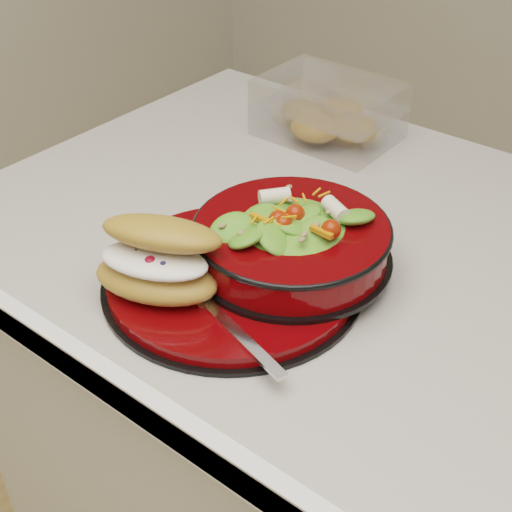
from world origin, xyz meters
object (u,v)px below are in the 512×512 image
Objects in this scene: fork at (228,324)px; dinner_plate at (233,278)px; island_counter at (379,490)px; pastry_box at (329,112)px; croissant at (158,260)px; salad_bowl at (292,234)px.

dinner_plate is at bearing 53.80° from fork.
pastry_box is at bearing 140.62° from island_counter.
croissant is at bearing -78.74° from pastry_box.
pastry_box is (-0.29, 0.24, 0.49)m from island_counter.
island_counter is at bearing 41.57° from salad_bowl.
pastry_box reaches higher than dinner_plate.
dinner_plate is 0.09m from salad_bowl.
island_counter is at bearing 47.09° from dinner_plate.
salad_bowl is at bearing 39.08° from croissant.
pastry_box reaches higher than fork.
croissant reaches higher than pastry_box.
island_counter is at bearing 29.89° from croissant.
fork reaches higher than island_counter.
island_counter is 7.54× the size of croissant.
fork is (0.10, 0.00, -0.04)m from croissant.
fork is at bearing -67.87° from pastry_box.
salad_bowl reaches higher than pastry_box.
island_counter is at bearing -5.28° from fork.
dinner_plate is at bearing -71.29° from pastry_box.
fork is (-0.10, -0.24, 0.47)m from island_counter.
croissant is 0.77× the size of pastry_box.
fork is (0.02, -0.14, -0.03)m from salad_bowl.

